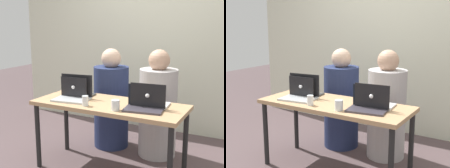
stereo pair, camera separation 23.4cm
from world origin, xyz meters
The scene contains 10 objects.
back_wall centered at (0.00, 1.48, 1.27)m, with size 4.50×0.10×2.55m, color beige.
desk centered at (0.00, 0.00, 0.64)m, with size 1.51×0.60×0.72m.
person_on_left centered at (-0.29, 0.61, 0.53)m, with size 0.45×0.45×1.19m.
person_on_right centered at (0.29, 0.61, 0.54)m, with size 0.47×0.47×1.21m.
laptop_front_left centered at (-0.39, -0.04, 0.77)m, with size 0.38×0.31×0.25m.
laptop_back_left centered at (-0.42, 0.08, 0.77)m, with size 0.31×0.27×0.22m.
laptop_back_right centered at (0.40, 0.07, 0.77)m, with size 0.35×0.29×0.24m.
laptop_front_right centered at (0.39, -0.05, 0.77)m, with size 0.38×0.28×0.22m.
water_glass_right centered at (0.17, -0.19, 0.76)m, with size 0.08×0.08×0.10m.
water_glass_left centered at (-0.16, -0.19, 0.76)m, with size 0.06×0.06×0.10m.
Camera 1 is at (1.38, -2.61, 1.53)m, focal length 50.00 mm.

